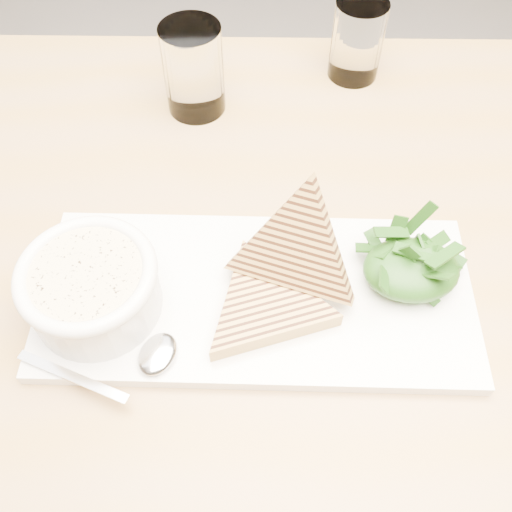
{
  "coord_description": "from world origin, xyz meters",
  "views": [
    {
      "loc": [
        -0.15,
        -0.36,
        1.25
      ],
      "look_at": [
        -0.14,
        -0.03,
        0.79
      ],
      "focal_mm": 40.0,
      "sensor_mm": 36.0,
      "label": 1
    }
  ],
  "objects_px": {
    "table_top": "(209,256)",
    "glass_near": "(193,70)",
    "soup_bowl": "(94,292)",
    "glass_far": "(357,40)",
    "platter": "(257,296)"
  },
  "relations": [
    {
      "from": "table_top",
      "to": "glass_near",
      "type": "relative_size",
      "value": 9.99
    },
    {
      "from": "table_top",
      "to": "soup_bowl",
      "type": "bearing_deg",
      "value": -143.27
    },
    {
      "from": "table_top",
      "to": "glass_far",
      "type": "relative_size",
      "value": 10.98
    },
    {
      "from": "table_top",
      "to": "glass_far",
      "type": "bearing_deg",
      "value": 55.57
    },
    {
      "from": "glass_near",
      "to": "table_top",
      "type": "bearing_deg",
      "value": -86.05
    },
    {
      "from": "soup_bowl",
      "to": "glass_near",
      "type": "relative_size",
      "value": 1.09
    },
    {
      "from": "platter",
      "to": "glass_near",
      "type": "distance_m",
      "value": 0.32
    },
    {
      "from": "table_top",
      "to": "platter",
      "type": "xyz_separation_m",
      "value": [
        0.05,
        -0.07,
        0.03
      ]
    },
    {
      "from": "platter",
      "to": "soup_bowl",
      "type": "distance_m",
      "value": 0.16
    },
    {
      "from": "glass_near",
      "to": "glass_far",
      "type": "bearing_deg",
      "value": 15.59
    },
    {
      "from": "glass_near",
      "to": "glass_far",
      "type": "height_order",
      "value": "glass_near"
    },
    {
      "from": "soup_bowl",
      "to": "glass_far",
      "type": "distance_m",
      "value": 0.48
    },
    {
      "from": "table_top",
      "to": "soup_bowl",
      "type": "height_order",
      "value": "soup_bowl"
    },
    {
      "from": "platter",
      "to": "glass_near",
      "type": "relative_size",
      "value": 3.78
    },
    {
      "from": "table_top",
      "to": "platter",
      "type": "bearing_deg",
      "value": -54.73
    }
  ]
}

